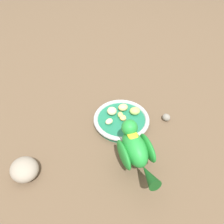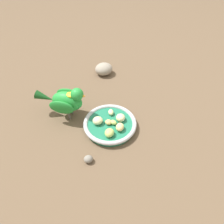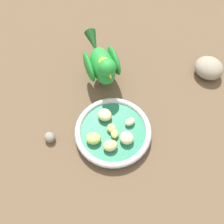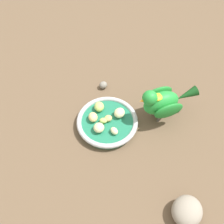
{
  "view_description": "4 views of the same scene",
  "coord_description": "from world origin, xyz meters",
  "px_view_note": "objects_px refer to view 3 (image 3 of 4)",
  "views": [
    {
      "loc": [
        -0.29,
        0.43,
        0.55
      ],
      "look_at": [
        0.02,
        0.02,
        0.05
      ],
      "focal_mm": 33.91,
      "sensor_mm": 36.0,
      "label": 1
    },
    {
      "loc": [
        -0.2,
        -0.48,
        0.61
      ],
      "look_at": [
        0.01,
        0.03,
        0.05
      ],
      "focal_mm": 34.22,
      "sensor_mm": 36.0,
      "label": 2
    },
    {
      "loc": [
        0.15,
        -0.22,
        0.6
      ],
      "look_at": [
        -0.03,
        0.02,
        0.06
      ],
      "focal_mm": 40.49,
      "sensor_mm": 36.0,
      "label": 3
    },
    {
      "loc": [
        0.33,
        0.28,
        0.68
      ],
      "look_at": [
        -0.04,
        -0.0,
        0.04
      ],
      "focal_mm": 39.95,
      "sensor_mm": 36.0,
      "label": 4
    }
  ],
  "objects_px": {
    "apple_piece_3": "(93,138)",
    "apple_piece_6": "(110,146)",
    "feeding_bowl": "(113,132)",
    "apple_piece_2": "(105,115)",
    "apple_piece_4": "(130,122)",
    "apple_piece_1": "(127,138)",
    "rock_large": "(209,68)",
    "pebble_0": "(50,137)",
    "apple_piece_5": "(112,127)",
    "parrot": "(102,64)",
    "apple_piece_0": "(116,135)"
  },
  "relations": [
    {
      "from": "apple_piece_5",
      "to": "pebble_0",
      "type": "bearing_deg",
      "value": -134.92
    },
    {
      "from": "apple_piece_6",
      "to": "apple_piece_0",
      "type": "bearing_deg",
      "value": 102.67
    },
    {
      "from": "feeding_bowl",
      "to": "apple_piece_5",
      "type": "relative_size",
      "value": 7.98
    },
    {
      "from": "apple_piece_4",
      "to": "apple_piece_6",
      "type": "height_order",
      "value": "apple_piece_6"
    },
    {
      "from": "apple_piece_2",
      "to": "apple_piece_4",
      "type": "xyz_separation_m",
      "value": [
        0.06,
        0.03,
        -0.0
      ]
    },
    {
      "from": "feeding_bowl",
      "to": "parrot",
      "type": "distance_m",
      "value": 0.18
    },
    {
      "from": "apple_piece_1",
      "to": "apple_piece_6",
      "type": "relative_size",
      "value": 0.98
    },
    {
      "from": "apple_piece_5",
      "to": "apple_piece_0",
      "type": "bearing_deg",
      "value": -30.01
    },
    {
      "from": "apple_piece_6",
      "to": "rock_large",
      "type": "distance_m",
      "value": 0.38
    },
    {
      "from": "rock_large",
      "to": "pebble_0",
      "type": "height_order",
      "value": "rock_large"
    },
    {
      "from": "apple_piece_6",
      "to": "rock_large",
      "type": "xyz_separation_m",
      "value": [
        0.08,
        0.37,
        -0.01
      ]
    },
    {
      "from": "pebble_0",
      "to": "apple_piece_0",
      "type": "bearing_deg",
      "value": 37.41
    },
    {
      "from": "apple_piece_1",
      "to": "pebble_0",
      "type": "distance_m",
      "value": 0.2
    },
    {
      "from": "pebble_0",
      "to": "apple_piece_2",
      "type": "bearing_deg",
      "value": 58.37
    },
    {
      "from": "parrot",
      "to": "feeding_bowl",
      "type": "bearing_deg",
      "value": -8.36
    },
    {
      "from": "apple_piece_5",
      "to": "parrot",
      "type": "xyz_separation_m",
      "value": [
        -0.12,
        0.11,
        0.05
      ]
    },
    {
      "from": "parrot",
      "to": "pebble_0",
      "type": "height_order",
      "value": "parrot"
    },
    {
      "from": "apple_piece_2",
      "to": "feeding_bowl",
      "type": "bearing_deg",
      "value": -22.25
    },
    {
      "from": "apple_piece_4",
      "to": "feeding_bowl",
      "type": "bearing_deg",
      "value": -116.81
    },
    {
      "from": "apple_piece_3",
      "to": "parrot",
      "type": "height_order",
      "value": "parrot"
    },
    {
      "from": "apple_piece_3",
      "to": "apple_piece_6",
      "type": "relative_size",
      "value": 1.05
    },
    {
      "from": "feeding_bowl",
      "to": "apple_piece_3",
      "type": "relative_size",
      "value": 5.33
    },
    {
      "from": "apple_piece_1",
      "to": "apple_piece_4",
      "type": "xyz_separation_m",
      "value": [
        -0.02,
        0.04,
        -0.0
      ]
    },
    {
      "from": "feeding_bowl",
      "to": "apple_piece_0",
      "type": "bearing_deg",
      "value": -29.81
    },
    {
      "from": "apple_piece_6",
      "to": "parrot",
      "type": "bearing_deg",
      "value": 133.42
    },
    {
      "from": "apple_piece_4",
      "to": "apple_piece_6",
      "type": "xyz_separation_m",
      "value": [
        0.0,
        -0.08,
        0.0
      ]
    },
    {
      "from": "apple_piece_3",
      "to": "rock_large",
      "type": "distance_m",
      "value": 0.4
    },
    {
      "from": "feeding_bowl",
      "to": "pebble_0",
      "type": "relative_size",
      "value": 6.76
    },
    {
      "from": "apple_piece_0",
      "to": "apple_piece_1",
      "type": "relative_size",
      "value": 0.74
    },
    {
      "from": "feeding_bowl",
      "to": "apple_piece_1",
      "type": "xyz_separation_m",
      "value": [
        0.04,
        0.0,
        0.02
      ]
    },
    {
      "from": "apple_piece_0",
      "to": "apple_piece_4",
      "type": "relative_size",
      "value": 0.93
    },
    {
      "from": "feeding_bowl",
      "to": "apple_piece_5",
      "type": "height_order",
      "value": "apple_piece_5"
    },
    {
      "from": "apple_piece_3",
      "to": "apple_piece_4",
      "type": "distance_m",
      "value": 0.1
    },
    {
      "from": "feeding_bowl",
      "to": "apple_piece_2",
      "type": "xyz_separation_m",
      "value": [
        -0.04,
        0.02,
        0.02
      ]
    },
    {
      "from": "feeding_bowl",
      "to": "apple_piece_2",
      "type": "height_order",
      "value": "apple_piece_2"
    },
    {
      "from": "apple_piece_1",
      "to": "apple_piece_5",
      "type": "relative_size",
      "value": 1.4
    },
    {
      "from": "apple_piece_3",
      "to": "pebble_0",
      "type": "distance_m",
      "value": 0.12
    },
    {
      "from": "apple_piece_1",
      "to": "apple_piece_6",
      "type": "xyz_separation_m",
      "value": [
        -0.02,
        -0.04,
        -0.0
      ]
    },
    {
      "from": "apple_piece_5",
      "to": "pebble_0",
      "type": "distance_m",
      "value": 0.16
    },
    {
      "from": "apple_piece_2",
      "to": "apple_piece_5",
      "type": "distance_m",
      "value": 0.04
    },
    {
      "from": "apple_piece_3",
      "to": "pebble_0",
      "type": "relative_size",
      "value": 1.27
    },
    {
      "from": "apple_piece_6",
      "to": "pebble_0",
      "type": "height_order",
      "value": "apple_piece_6"
    },
    {
      "from": "apple_piece_4",
      "to": "apple_piece_6",
      "type": "bearing_deg",
      "value": -89.56
    },
    {
      "from": "apple_piece_1",
      "to": "feeding_bowl",
      "type": "bearing_deg",
      "value": -179.98
    },
    {
      "from": "apple_piece_0",
      "to": "apple_piece_6",
      "type": "relative_size",
      "value": 0.73
    },
    {
      "from": "apple_piece_1",
      "to": "rock_large",
      "type": "xyz_separation_m",
      "value": [
        0.06,
        0.33,
        -0.01
      ]
    },
    {
      "from": "apple_piece_3",
      "to": "rock_large",
      "type": "relative_size",
      "value": 0.44
    },
    {
      "from": "parrot",
      "to": "rock_large",
      "type": "height_order",
      "value": "parrot"
    },
    {
      "from": "apple_piece_4",
      "to": "rock_large",
      "type": "height_order",
      "value": "rock_large"
    },
    {
      "from": "pebble_0",
      "to": "feeding_bowl",
      "type": "bearing_deg",
      "value": 42.84
    }
  ]
}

